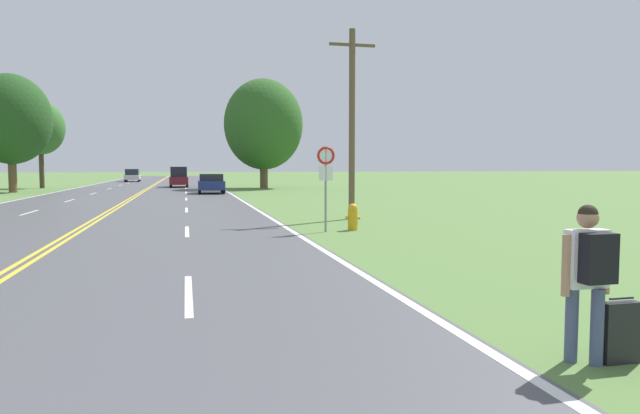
{
  "coord_description": "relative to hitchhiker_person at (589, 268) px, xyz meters",
  "views": [
    {
      "loc": [
        3.35,
        -1.74,
        2.06
      ],
      "look_at": [
        6.44,
        11.35,
        1.09
      ],
      "focal_mm": 32.0,
      "sensor_mm": 36.0,
      "label": 1
    }
  ],
  "objects": [
    {
      "name": "tree_left_verge",
      "position": [
        3.06,
        47.69,
        4.86
      ],
      "size": [
        7.25,
        7.25,
        10.06
      ],
      "color": "brown",
      "rests_on": "ground"
    },
    {
      "name": "fire_hydrant",
      "position": [
        1.19,
        12.49,
        -0.58
      ],
      "size": [
        0.48,
        0.32,
        0.86
      ],
      "color": "gold",
      "rests_on": "ground"
    },
    {
      "name": "car_silver_suv_mid_near",
      "position": [
        -10.82,
        73.59,
        -0.14
      ],
      "size": [
        2.02,
        4.89,
        1.67
      ],
      "rotation": [
        0.0,
        0.0,
        1.6
      ],
      "color": "black",
      "rests_on": "ground"
    },
    {
      "name": "tree_right_cluster",
      "position": [
        -17.0,
        52.38,
        4.54
      ],
      "size": [
        4.32,
        4.32,
        8.07
      ],
      "color": "#473828",
      "rests_on": "ground"
    },
    {
      "name": "car_maroon_van_approaching",
      "position": [
        -4.66,
        52.36,
        -0.01
      ],
      "size": [
        1.76,
        4.84,
        1.99
      ],
      "rotation": [
        0.0,
        0.0,
        -1.56
      ],
      "color": "black",
      "rests_on": "ground"
    },
    {
      "name": "car_dark_blue_hatchback_nearest",
      "position": [
        -2.16,
        38.5,
        -0.22
      ],
      "size": [
        1.98,
        3.82,
        1.47
      ],
      "rotation": [
        0.0,
        0.0,
        -1.59
      ],
      "color": "black",
      "rests_on": "ground"
    },
    {
      "name": "tree_far_back",
      "position": [
        -17.12,
        43.63,
        4.64
      ],
      "size": [
        6.05,
        6.05,
        9.16
      ],
      "color": "brown",
      "rests_on": "ground"
    },
    {
      "name": "utility_pole_midground",
      "position": [
        2.26,
        16.24,
        2.76
      ],
      "size": [
        1.8,
        0.24,
        7.27
      ],
      "color": "brown",
      "rests_on": "ground"
    },
    {
      "name": "hitchhiker_person",
      "position": [
        0.0,
        0.0,
        0.0
      ],
      "size": [
        0.57,
        0.41,
        1.67
      ],
      "rotation": [
        0.0,
        0.0,
        1.58
      ],
      "color": "#475175",
      "rests_on": "ground"
    },
    {
      "name": "traffic_sign",
      "position": [
        0.23,
        12.22,
        1.01
      ],
      "size": [
        0.6,
        0.1,
        2.68
      ],
      "color": "gray",
      "rests_on": "ground"
    },
    {
      "name": "suitcase",
      "position": [
        0.38,
        -0.03,
        -0.7
      ],
      "size": [
        0.41,
        0.14,
        0.7
      ],
      "rotation": [
        0.0,
        0.0,
        1.58
      ],
      "color": "black",
      "rests_on": "ground"
    }
  ]
}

